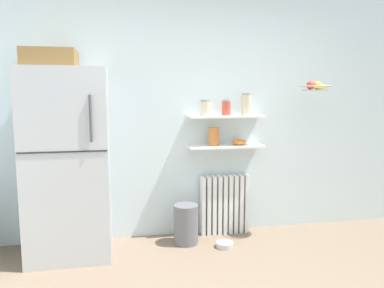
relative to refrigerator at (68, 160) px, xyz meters
name	(u,v)px	position (x,y,z in m)	size (l,w,h in m)	color
back_wall	(198,116)	(1.32, 0.38, 0.38)	(7.04, 0.10, 2.60)	silver
refrigerator	(68,160)	(0.00, 0.00, 0.00)	(0.75, 0.68, 1.92)	#B7BABF
radiator	(224,204)	(1.60, 0.25, -0.59)	(0.53, 0.12, 0.65)	white
wall_shelf_lower	(226,146)	(1.60, 0.22, 0.06)	(0.82, 0.22, 0.03)	white
wall_shelf_upper	(226,116)	(1.60, 0.22, 0.38)	(0.82, 0.22, 0.03)	white
storage_jar_0	(206,108)	(1.37, 0.22, 0.47)	(0.12, 0.12, 0.16)	beige
storage_jar_1	(226,108)	(1.60, 0.22, 0.47)	(0.09, 0.09, 0.17)	#C64C38
storage_jar_2	(247,104)	(1.82, 0.22, 0.51)	(0.11, 0.11, 0.23)	beige
vase	(214,137)	(1.47, 0.22, 0.17)	(0.11, 0.11, 0.19)	#CC7033
shelf_bowl	(239,142)	(1.75, 0.22, 0.10)	(0.15, 0.15, 0.07)	orange
trash_bin	(186,224)	(1.13, 0.04, -0.71)	(0.25, 0.25, 0.41)	slate
pet_food_bowl	(225,245)	(1.49, -0.14, -0.89)	(0.17, 0.17, 0.05)	#B7B7BC
hanging_fruit_basket	(315,87)	(2.48, -0.03, 0.69)	(0.33, 0.33, 0.10)	#B2B2B7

